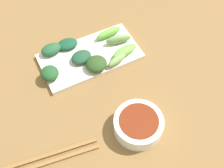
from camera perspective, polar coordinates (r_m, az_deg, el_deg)
tabletop at (r=0.80m, az=-0.48°, el=1.31°), size 2.10×2.10×0.02m
sauce_bowl at (r=0.69m, az=5.37°, el=-8.14°), size 0.12×0.12×0.04m
serving_plate at (r=0.83m, az=-4.46°, el=5.62°), size 0.15×0.29×0.01m
broccoli_leafy_0 at (r=0.83m, az=-12.30°, el=6.90°), size 0.04×0.06×0.03m
broccoli_leafy_1 at (r=0.78m, az=-12.57°, el=2.15°), size 0.05×0.05×0.03m
broccoli_stalk_2 at (r=0.86m, az=-0.72°, el=10.34°), size 0.03×0.09×0.03m
broccoli_stalk_3 at (r=0.84m, az=1.31°, el=9.08°), size 0.04×0.08×0.03m
broccoli_leafy_4 at (r=0.80m, az=-6.27°, el=5.46°), size 0.06×0.07×0.02m
broccoli_stalk_5 at (r=0.81m, az=2.58°, el=6.69°), size 0.04×0.09×0.02m
broccoli_leafy_6 at (r=0.78m, az=-3.20°, el=4.12°), size 0.07×0.07×0.03m
broccoli_leafy_7 at (r=0.84m, az=-9.04°, el=8.02°), size 0.05×0.07×0.02m
broccoli_stalk_8 at (r=0.79m, az=1.03°, el=4.90°), size 0.04×0.07×0.03m
chopsticks at (r=0.69m, az=-12.45°, el=-14.56°), size 0.06×0.23×0.01m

